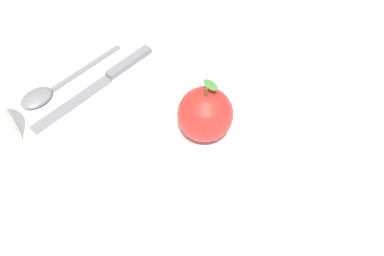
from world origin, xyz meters
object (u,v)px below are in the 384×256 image
Objects in this scene: apple at (205,114)px; knife at (106,79)px; spoon at (48,90)px; dinner_plate at (192,133)px.

knife is (0.01, 0.18, -0.05)m from apple.
apple is at bearing -78.07° from spoon.
dinner_plate is 1.37× the size of spoon.
knife is at bearing 82.98° from dinner_plate.
dinner_plate reaches higher than knife.
apple is (0.01, -0.01, 0.04)m from dinner_plate.
dinner_plate reaches higher than spoon.
dinner_plate is 0.16m from knife.
apple reaches higher than knife.
dinner_plate is 0.22m from spoon.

